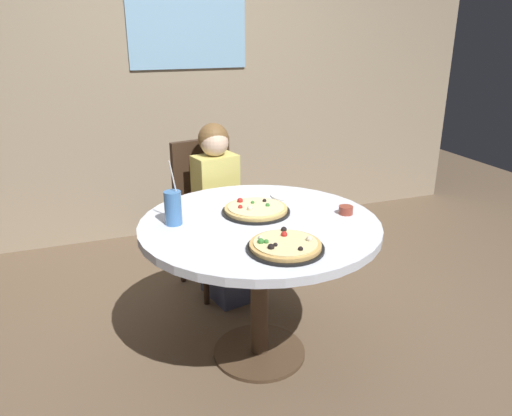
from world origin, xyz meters
name	(u,v)px	position (x,y,z in m)	size (l,w,h in m)	color
ground_plane	(259,353)	(0.00, 0.00, 0.00)	(8.00, 8.00, 0.00)	brown
wall_with_window	(173,50)	(0.00, 1.87, 1.45)	(5.20, 0.14, 2.90)	gray
dining_table	(260,242)	(0.00, 0.00, 0.64)	(1.15, 1.15, 0.75)	silver
chair_wooden	(209,206)	(-0.02, 0.87, 0.53)	(0.48, 0.48, 0.95)	#382619
diner_child	(222,222)	(0.02, 0.69, 0.48)	(0.33, 0.43, 1.08)	#3F4766
pizza_veggie	(285,246)	(-0.01, -0.33, 0.77)	(0.33, 0.33, 0.05)	black
pizza_cheese	(256,210)	(0.02, 0.11, 0.77)	(0.34, 0.34, 0.05)	black
soda_cup	(173,208)	(-0.39, 0.11, 0.83)	(0.08, 0.08, 0.31)	#3F72B2
sauce_bowl	(346,210)	(0.43, -0.06, 0.77)	(0.07, 0.07, 0.04)	brown
plate_small	(287,196)	(0.27, 0.28, 0.76)	(0.18, 0.18, 0.01)	white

